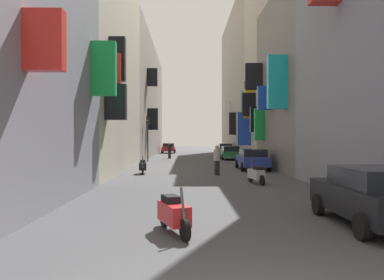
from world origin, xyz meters
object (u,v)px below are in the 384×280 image
Objects in this scene: parked_car_black at (373,195)px; pedestrian_crossing at (170,151)px; parked_car_blue at (252,159)px; parked_car_red at (169,148)px; scooter_silver at (256,174)px; traffic_light_near_corner at (148,131)px; parked_car_green at (230,152)px; parked_car_grey at (225,149)px; pedestrian_near_left at (217,160)px; scooter_black at (143,166)px; scooter_red at (174,213)px.

parked_car_black is 2.44× the size of pedestrian_crossing.
parked_car_red is (-7.25, 30.34, 0.01)m from parked_car_blue.
traffic_light_near_corner is at bearing 111.51° from scooter_silver.
parked_car_black reaches higher than parked_car_red.
parked_car_black reaches higher than parked_car_green.
pedestrian_crossing is at bearing 101.48° from parked_car_black.
parked_car_grey is 9.58m from pedestrian_crossing.
pedestrian_near_left reaches higher than parked_car_green.
scooter_silver is (-1.52, -29.80, -0.33)m from parked_car_grey.
parked_car_blue is 2.34× the size of scooter_black.
scooter_red is at bearing -87.33° from pedestrian_crossing.
parked_car_blue reaches higher than parked_car_green.
parked_car_red reaches higher than scooter_black.
parked_car_green is at bearing -92.33° from parked_car_grey.
parked_car_black is 13.59m from pedestrian_near_left.
scooter_silver is 1.14× the size of pedestrian_crossing.
parked_car_blue is 2.47× the size of pedestrian_crossing.
parked_car_blue is at bearing 53.86° from pedestrian_near_left.
scooter_red is at bearing -87.22° from parked_car_red.
pedestrian_crossing is at bearing 92.67° from scooter_red.
parked_car_green is 20.91m from scooter_silver.
traffic_light_near_corner reaches higher than pedestrian_near_left.
parked_car_black is 0.99× the size of parked_car_blue.
pedestrian_near_left reaches higher than scooter_silver.
parked_car_green is at bearing 81.00° from scooter_red.
parked_car_black is 9.05m from scooter_silver.
parked_car_green is at bearing 80.71° from pedestrian_near_left.
parked_car_grey is 0.95× the size of parked_car_red.
traffic_light_near_corner is at bearing -92.80° from parked_car_red.
parked_car_grey is 2.43× the size of pedestrian_crossing.
pedestrian_near_left is 0.42× the size of traffic_light_near_corner.
parked_car_green is at bearing 86.83° from scooter_silver.
pedestrian_crossing is at bearing -134.42° from parked_car_grey.
parked_car_red is at bearing 92.78° from scooter_red.
parked_car_black reaches higher than scooter_black.
parked_car_blue is 0.97× the size of parked_car_red.
parked_car_green is 2.36× the size of scooter_black.
scooter_silver is at bearing -93.17° from parked_car_green.
parked_car_green is 8.99m from traffic_light_near_corner.
parked_car_green is 30.85m from scooter_red.
parked_car_red reaches higher than parked_car_blue.
pedestrian_near_left is at bearing -67.89° from traffic_light_near_corner.
pedestrian_near_left is at bearing -126.14° from parked_car_blue.
parked_car_blue is at bearing 90.16° from parked_car_black.
parked_car_grey is 0.98× the size of traffic_light_near_corner.
parked_car_grey is at bearing 72.84° from scooter_black.
parked_car_black is 0.96× the size of parked_car_red.
parked_car_grey is 2.33× the size of pedestrian_near_left.
parked_car_green is 2.28× the size of scooter_red.
pedestrian_near_left is at bearing 81.34° from scooter_red.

